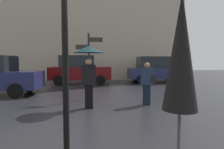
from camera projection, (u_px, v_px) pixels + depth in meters
name	position (u px, v px, depth m)	size (l,w,h in m)	color
folded_patio_umbrella_near	(181.00, 58.00, 2.15)	(0.42, 0.42, 2.37)	black
pedestrian_with_umbrella	(89.00, 60.00, 6.21)	(1.01, 1.01, 2.09)	black
pedestrian_with_bag	(147.00, 81.00, 6.77)	(0.48, 0.24, 1.54)	black
parked_car_left	(155.00, 70.00, 14.07)	(4.06, 2.04, 1.93)	#1E234C
parked_car_distant	(80.00, 70.00, 13.15)	(4.22, 1.82, 1.99)	#590C0F
street_signpost	(89.00, 60.00, 7.60)	(1.08, 0.08, 2.70)	black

